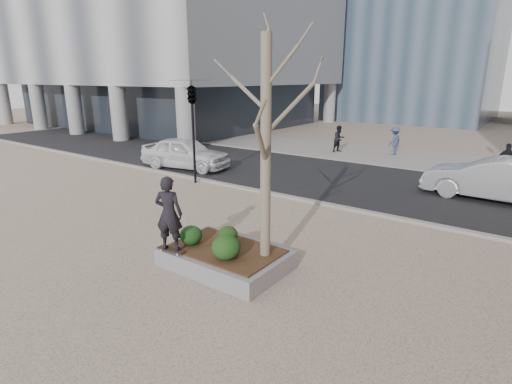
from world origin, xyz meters
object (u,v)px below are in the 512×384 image
Objects in this scene: police_car at (185,153)px; planter at (225,258)px; skateboard at (171,251)px; skateboarder at (169,214)px.

planter is at bearing -140.85° from police_car.
skateboarder is at bearing 83.23° from skateboard.
police_car reaches higher than planter.
skateboarder is at bearing -147.39° from police_car.
skateboarder is at bearing -138.32° from planter.
skateboard reaches higher than planter.
skateboard is 11.49m from police_car.
skateboard is at bearing -147.39° from police_car.
police_car is (-7.95, 8.29, -0.62)m from skateboarder.
planter is 1.80m from skateboarder.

